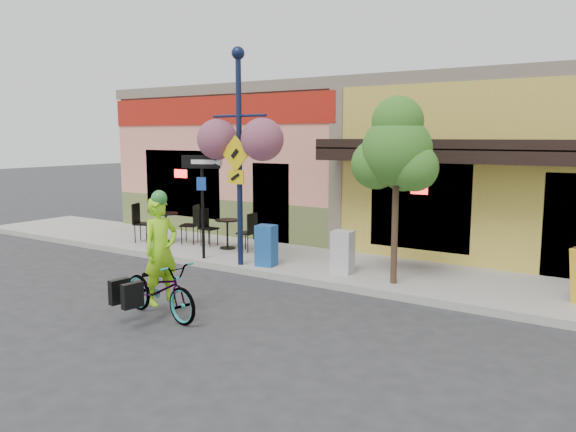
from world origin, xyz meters
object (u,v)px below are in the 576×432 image
object	(u,v)px
bicycle	(160,289)
cyclist_rider	(161,265)
one_way_sign	(203,207)
building	(430,162)
street_tree	(396,190)
newspaper_box_blue	(266,245)
lamp_post	(239,158)
newspaper_box_grey	(343,252)

from	to	relation	value
bicycle	cyclist_rider	xyz separation A→B (m)	(0.05, 0.00, 0.41)
one_way_sign	building	bearing A→B (deg)	42.84
street_tree	cyclist_rider	bearing A→B (deg)	-125.18
one_way_sign	newspaper_box_blue	bearing A→B (deg)	-15.75
cyclist_rider	lamp_post	xyz separation A→B (m)	(-0.93, 3.31, 1.65)
newspaper_box_blue	newspaper_box_grey	xyz separation A→B (m)	(1.74, 0.34, -0.01)
cyclist_rider	newspaper_box_grey	bearing A→B (deg)	-11.12
building	one_way_sign	distance (m)	7.46
street_tree	building	bearing A→B (deg)	103.68
one_way_sign	bicycle	bearing A→B (deg)	-81.31
building	one_way_sign	world-z (taller)	building
bicycle	cyclist_rider	size ratio (longest dim) A/B	1.03
newspaper_box_grey	street_tree	bearing A→B (deg)	-14.42
cyclist_rider	one_way_sign	world-z (taller)	one_way_sign
cyclist_rider	one_way_sign	distance (m)	3.96
lamp_post	one_way_sign	distance (m)	1.63
cyclist_rider	newspaper_box_blue	size ratio (longest dim) A/B	1.95
newspaper_box_blue	newspaper_box_grey	bearing A→B (deg)	3.30
lamp_post	one_way_sign	size ratio (longest dim) A/B	1.96
one_way_sign	street_tree	size ratio (longest dim) A/B	0.66
lamp_post	newspaper_box_grey	world-z (taller)	lamp_post
one_way_sign	newspaper_box_blue	xyz separation A→B (m)	(1.69, 0.20, -0.76)
building	lamp_post	xyz separation A→B (m)	(-1.97, -6.76, 0.30)
cyclist_rider	bicycle	bearing A→B (deg)	98.16
bicycle	one_way_sign	size ratio (longest dim) A/B	0.76
newspaper_box_blue	newspaper_box_grey	world-z (taller)	newspaper_box_blue
one_way_sign	newspaper_box_grey	bearing A→B (deg)	-13.43
bicycle	one_way_sign	distance (m)	4.00
newspaper_box_grey	bicycle	bearing A→B (deg)	-115.22
bicycle	newspaper_box_grey	xyz separation A→B (m)	(1.41, 3.88, 0.11)
lamp_post	street_tree	world-z (taller)	lamp_post
building	one_way_sign	xyz separation A→B (m)	(-3.11, -6.72, -0.88)
newspaper_box_blue	cyclist_rider	bearing A→B (deg)	-91.77
one_way_sign	newspaper_box_grey	distance (m)	3.55
lamp_post	newspaper_box_blue	xyz separation A→B (m)	(0.55, 0.23, -1.94)
one_way_sign	lamp_post	bearing A→B (deg)	-23.98
bicycle	street_tree	xyz separation A→B (m)	(2.65, 3.68, 1.51)
bicycle	lamp_post	bearing A→B (deg)	23.06
bicycle	street_tree	world-z (taller)	street_tree
bicycle	one_way_sign	bearing A→B (deg)	39.22
newspaper_box_grey	one_way_sign	bearing A→B (deg)	-176.35
one_way_sign	street_tree	distance (m)	4.71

